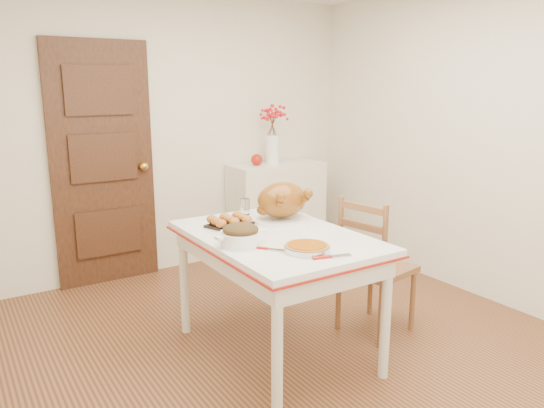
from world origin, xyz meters
TOP-DOWN VIEW (x-y plane):
  - floor at (0.00, 0.00)m, footprint 3.50×4.00m
  - wall_back at (0.00, 2.00)m, footprint 3.50×0.00m
  - wall_right at (1.75, 0.00)m, footprint 0.00×4.00m
  - door_back at (-0.70, 1.97)m, footprint 0.85×0.06m
  - sideboard at (0.93, 1.78)m, footprint 0.94×0.42m
  - kitchen_table at (-0.16, 0.10)m, footprint 0.91×1.33m
  - chair_oak at (0.60, -0.00)m, footprint 0.49×0.49m
  - berry_vase at (0.88, 1.78)m, footprint 0.30×0.30m
  - apple at (0.70, 1.78)m, footprint 0.11×0.11m
  - turkey_platter at (0.04, 0.35)m, footprint 0.46×0.39m
  - pumpkin_pie at (-0.21, -0.28)m, footprint 0.33×0.33m
  - stuffing_dish at (-0.46, 0.02)m, footprint 0.36×0.32m
  - rolls_tray at (-0.32, 0.42)m, footprint 0.33×0.29m
  - pie_server at (-0.16, -0.44)m, footprint 0.23×0.11m
  - carving_knife at (-0.35, -0.16)m, footprint 0.18×0.21m
  - drinking_glass at (-0.08, 0.63)m, footprint 0.08×0.08m
  - shaker_pair at (0.17, 0.64)m, footprint 0.11×0.07m

SIDE VIEW (x-z plane):
  - floor at x=0.00m, z-range 0.00..0.00m
  - kitchen_table at x=-0.16m, z-range 0.00..0.80m
  - sideboard at x=0.93m, z-range 0.00..0.94m
  - chair_oak at x=0.60m, z-range 0.00..0.96m
  - pie_server at x=-0.16m, z-range 0.80..0.81m
  - carving_knife at x=-0.35m, z-range 0.80..0.81m
  - pumpkin_pie at x=-0.21m, z-range 0.80..0.85m
  - rolls_tray at x=-0.32m, z-range 0.80..0.87m
  - shaker_pair at x=0.17m, z-range 0.80..0.89m
  - drinking_glass at x=-0.08m, z-range 0.80..0.91m
  - stuffing_dish at x=-0.46m, z-range 0.80..0.91m
  - turkey_platter at x=0.04m, z-range 0.80..1.06m
  - apple at x=0.70m, z-range 0.94..1.05m
  - door_back at x=-0.70m, z-range 0.00..2.06m
  - berry_vase at x=0.88m, z-range 0.94..1.52m
  - wall_back at x=0.00m, z-range 0.00..2.50m
  - wall_right at x=1.75m, z-range 0.00..2.50m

